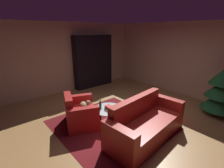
{
  "coord_description": "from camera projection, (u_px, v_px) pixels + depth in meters",
  "views": [
    {
      "loc": [
        2.83,
        -2.88,
        2.36
      ],
      "look_at": [
        -0.36,
        -0.17,
        0.99
      ],
      "focal_mm": 26.47,
      "sensor_mm": 36.0,
      "label": 1
    }
  ],
  "objects": [
    {
      "name": "ground_plane",
      "position": [
        125.0,
        120.0,
        4.55
      ],
      "size": [
        7.67,
        7.67,
        0.0
      ],
      "primitive_type": "plane",
      "color": "#A07442"
    },
    {
      "name": "wall_back",
      "position": [
        186.0,
        60.0,
        6.02
      ],
      "size": [
        6.51,
        0.06,
        2.66
      ],
      "primitive_type": "cube",
      "color": "tan",
      "rests_on": "ground"
    },
    {
      "name": "wall_left",
      "position": [
        68.0,
        58.0,
        6.47
      ],
      "size": [
        0.06,
        6.18,
        2.66
      ],
      "primitive_type": "cube",
      "color": "tan",
      "rests_on": "ground"
    },
    {
      "name": "area_rug",
      "position": [
        111.0,
        125.0,
        4.31
      ],
      "size": [
        2.68,
        2.57,
        0.01
      ],
      "primitive_type": "cube",
      "color": "#5F1216",
      "rests_on": "ground"
    },
    {
      "name": "bookshelf_unit",
      "position": [
        96.0,
        62.0,
        7.09
      ],
      "size": [
        0.34,
        1.75,
        2.18
      ],
      "color": "black",
      "rests_on": "ground"
    },
    {
      "name": "armchair_red",
      "position": [
        80.0,
        113.0,
        4.29
      ],
      "size": [
        1.21,
        1.07,
        0.83
      ],
      "color": "maroon",
      "rests_on": "ground"
    },
    {
      "name": "couch_red",
      "position": [
        145.0,
        124.0,
        3.76
      ],
      "size": [
        1.0,
        2.15,
        0.91
      ],
      "color": "maroon",
      "rests_on": "ground"
    },
    {
      "name": "coffee_table",
      "position": [
        109.0,
        110.0,
        4.31
      ],
      "size": [
        0.78,
        0.78,
        0.41
      ],
      "color": "black",
      "rests_on": "ground"
    },
    {
      "name": "book_stack_on_table",
      "position": [
        109.0,
        108.0,
        4.25
      ],
      "size": [
        0.22,
        0.17,
        0.1
      ],
      "color": "#D6C556",
      "rests_on": "coffee_table"
    },
    {
      "name": "bottle_on_table",
      "position": [
        100.0,
        105.0,
        4.25
      ],
      "size": [
        0.06,
        0.06,
        0.27
      ],
      "color": "#11522F",
      "rests_on": "coffee_table"
    },
    {
      "name": "decorated_tree",
      "position": [
        222.0,
        90.0,
        4.66
      ],
      "size": [
        0.98,
        0.98,
        1.42
      ],
      "color": "brown",
      "rests_on": "ground"
    }
  ]
}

